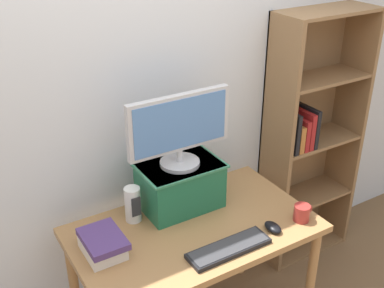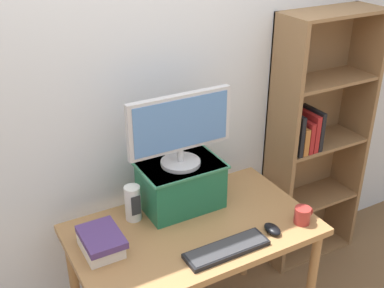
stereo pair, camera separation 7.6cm
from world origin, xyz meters
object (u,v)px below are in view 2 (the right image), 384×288
(keyboard, at_px, (227,249))
(coffee_mug, at_px, (303,215))
(computer_mouse, at_px, (272,229))
(desk_speaker, at_px, (133,203))
(riser_box, at_px, (181,184))
(book_stack, at_px, (101,242))
(bookshelf_unit, at_px, (313,140))
(computer_monitor, at_px, (180,128))
(desk, at_px, (193,242))

(keyboard, height_order, coffee_mug, coffee_mug)
(computer_mouse, relative_size, desk_speaker, 0.55)
(riser_box, bearing_deg, book_stack, -163.16)
(bookshelf_unit, relative_size, riser_box, 3.93)
(keyboard, relative_size, desk_speaker, 2.18)
(computer_monitor, relative_size, book_stack, 2.32)
(coffee_mug, bearing_deg, bookshelf_unit, 44.86)
(computer_mouse, relative_size, coffee_mug, 0.94)
(computer_monitor, distance_m, keyboard, 0.62)
(desk, xyz_separation_m, keyboard, (0.05, -0.24, 0.11))
(computer_mouse, distance_m, book_stack, 0.82)
(bookshelf_unit, bearing_deg, keyboard, -150.88)
(riser_box, bearing_deg, coffee_mug, -43.17)
(bookshelf_unit, height_order, coffee_mug, bookshelf_unit)
(keyboard, distance_m, desk_speaker, 0.53)
(desk, distance_m, computer_monitor, 0.58)
(computer_monitor, xyz_separation_m, computer_mouse, (0.28, -0.42, -0.44))
(riser_box, distance_m, computer_monitor, 0.32)
(bookshelf_unit, height_order, desk_speaker, bookshelf_unit)
(desk, relative_size, computer_monitor, 2.18)
(desk, bearing_deg, bookshelf_unit, 17.30)
(book_stack, bearing_deg, coffee_mug, -16.45)
(keyboard, relative_size, coffee_mug, 3.71)
(coffee_mug, bearing_deg, riser_box, 136.83)
(computer_monitor, bearing_deg, riser_box, 90.00)
(coffee_mug, distance_m, desk_speaker, 0.85)
(computer_monitor, distance_m, book_stack, 0.66)
(coffee_mug, bearing_deg, keyboard, -179.47)
(riser_box, height_order, keyboard, riser_box)
(computer_monitor, xyz_separation_m, book_stack, (-0.49, -0.15, -0.41))
(desk, height_order, desk_speaker, desk_speaker)
(coffee_mug, bearing_deg, computer_mouse, 177.29)
(computer_mouse, bearing_deg, computer_monitor, 123.59)
(computer_mouse, bearing_deg, keyboard, -177.32)
(desk, height_order, bookshelf_unit, bookshelf_unit)
(riser_box, height_order, desk_speaker, riser_box)
(riser_box, bearing_deg, computer_monitor, -90.00)
(desk, xyz_separation_m, book_stack, (-0.46, 0.05, 0.14))
(book_stack, distance_m, desk_speaker, 0.28)
(book_stack, height_order, coffee_mug, book_stack)
(desk, bearing_deg, computer_mouse, -35.04)
(computer_monitor, relative_size, keyboard, 1.35)
(coffee_mug, height_order, desk_speaker, desk_speaker)
(computer_mouse, height_order, coffee_mug, coffee_mug)
(riser_box, bearing_deg, computer_mouse, -56.50)
(book_stack, distance_m, coffee_mug, 1.00)
(bookshelf_unit, relative_size, book_stack, 7.00)
(desk, distance_m, computer_mouse, 0.40)
(keyboard, bearing_deg, computer_monitor, 91.07)
(computer_mouse, height_order, desk_speaker, desk_speaker)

